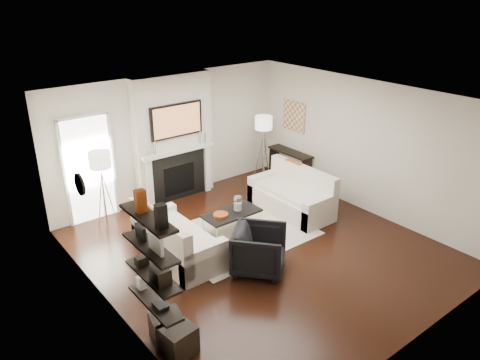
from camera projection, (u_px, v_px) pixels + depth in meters
room_envelope at (262, 180)px, 7.83m from camera, size 6.00×6.00×6.00m
chimney_breast at (174, 138)px, 9.90m from camera, size 1.80×0.25×2.70m
fireplace_surround at (179, 176)px, 10.13m from camera, size 1.30×0.02×1.04m
firebox at (179, 179)px, 10.16m from camera, size 0.75×0.02×0.65m
mantel_pilaster_l at (150, 184)px, 9.69m from camera, size 0.12×0.08×1.10m
mantel_pilaster_r at (207, 168)px, 10.51m from camera, size 0.12×0.08×1.10m
mantel_shelf at (179, 151)px, 9.86m from camera, size 1.70×0.18×0.07m
tv_body at (177, 120)px, 9.62m from camera, size 1.20×0.06×0.70m
tv_screen at (177, 121)px, 9.60m from camera, size 1.10×0.00×0.62m
candlestick_l_tall at (155, 148)px, 9.48m from camera, size 0.04×0.04×0.30m
candlestick_l_short at (149, 150)px, 9.42m from camera, size 0.04×0.04×0.24m
candlestick_r_tall at (200, 137)px, 10.11m from camera, size 0.04×0.04×0.30m
candlestick_r_short at (205, 138)px, 10.19m from camera, size 0.04×0.04×0.24m
hallway_panel at (89, 170)px, 9.04m from camera, size 0.90×0.02×2.10m
door_trim_l at (65, 176)px, 8.76m from camera, size 0.06×0.06×2.16m
door_trim_r at (113, 165)px, 9.30m from camera, size 0.06×0.06×2.16m
door_trim_top at (82, 116)px, 8.61m from camera, size 1.02×0.06×0.06m
rug at (239, 234)px, 8.86m from camera, size 2.60×2.00×0.01m
loveseat_left_base at (178, 246)px, 8.05m from camera, size 0.85×1.80×0.42m
loveseat_left_back at (160, 236)px, 7.73m from camera, size 0.18×1.80×0.80m
loveseat_left_arm_n at (205, 262)px, 7.43m from camera, size 0.85×0.18×0.60m
loveseat_left_arm_s at (155, 224)px, 8.60m from camera, size 0.85×0.18×0.60m
loveseat_left_cushion at (180, 232)px, 7.97m from camera, size 0.63×1.44×0.10m
pillow_left_orange at (150, 219)px, 7.87m from camera, size 0.10×0.42×0.42m
pillow_left_charcoal at (168, 233)px, 7.44m from camera, size 0.10×0.40×0.40m
loveseat_right_base at (291, 202)px, 9.66m from camera, size 0.85×1.80×0.42m
loveseat_right_back at (303, 184)px, 9.72m from camera, size 0.18×1.80×0.80m
loveseat_right_arm_n at (320, 212)px, 9.03m from camera, size 0.85×0.18×0.60m
loveseat_right_arm_s at (265, 186)px, 10.21m from camera, size 0.85×0.18×0.60m
loveseat_right_cushion at (289, 191)px, 9.53m from camera, size 0.63×1.44×0.10m
pillow_right_orange at (293, 171)px, 9.86m from camera, size 0.10×0.42×0.42m
pillow_right_charcoal at (314, 180)px, 9.43m from camera, size 0.10×0.40×0.40m
coffee_table at (232, 213)px, 8.78m from camera, size 1.10×0.55×0.04m
coffee_leg_nw at (217, 236)px, 8.42m from camera, size 0.02×0.02×0.38m
coffee_leg_ne at (259, 220)px, 8.99m from camera, size 0.02×0.02×0.38m
coffee_leg_sw at (203, 227)px, 8.74m from camera, size 0.02×0.02×0.38m
coffee_leg_se at (245, 212)px, 9.31m from camera, size 0.02×0.02×0.38m
hurricane_glass at (238, 203)px, 8.81m from camera, size 0.16×0.16×0.27m
hurricane_candle at (238, 207)px, 8.83m from camera, size 0.11×0.11×0.16m
copper_bowl at (221, 215)px, 8.62m from camera, size 0.28×0.28×0.05m
armchair at (259, 248)px, 7.61m from camera, size 1.11×1.11×0.84m
lamp_left_post at (105, 202)px, 8.77m from camera, size 0.02×0.02×1.20m
lamp_left_shade at (100, 160)px, 8.43m from camera, size 0.40×0.40×0.30m
lamp_left_leg_a at (110, 201)px, 8.83m from camera, size 0.25×0.02×1.23m
lamp_left_leg_b at (100, 201)px, 8.81m from camera, size 0.14×0.22×1.23m
lamp_left_leg_c at (104, 205)px, 8.67m from camera, size 0.14×0.22×1.23m
lamp_right_post at (263, 158)px, 10.97m from camera, size 0.02×0.02×1.20m
lamp_right_shade at (264, 123)px, 10.64m from camera, size 0.40×0.40×0.30m
lamp_right_leg_a at (266, 157)px, 11.04m from camera, size 0.25×0.02×1.23m
lamp_right_leg_b at (259, 157)px, 11.01m from camera, size 0.14×0.22×1.23m
lamp_right_leg_c at (264, 159)px, 10.87m from camera, size 0.14×0.22×1.23m
console_top at (290, 152)px, 10.94m from camera, size 0.35×1.20×0.04m
console_leg_n at (306, 174)px, 10.69m from camera, size 0.30×0.04×0.71m
console_leg_s at (274, 161)px, 11.49m from camera, size 0.30×0.04×0.71m
wall_art at (294, 116)px, 10.78m from camera, size 0.03×0.70×0.70m
shelf_bottom at (155, 303)px, 5.87m from camera, size 0.25×1.00×0.03m
shelf_lower at (153, 276)px, 5.71m from camera, size 0.25×1.00×0.04m
shelf_upper at (150, 248)px, 5.55m from camera, size 0.25×1.00×0.04m
shelf_top at (148, 218)px, 5.40m from camera, size 0.25×1.00×0.04m
decor_magfile_a at (161, 216)px, 5.09m from camera, size 0.12×0.10×0.28m
decor_magfile_b at (140, 201)px, 5.44m from camera, size 0.12×0.10×0.28m
decor_frame_a at (156, 244)px, 5.39m from camera, size 0.04×0.30×0.22m
decor_frame_b at (141, 232)px, 5.68m from camera, size 0.04×0.22×0.18m
decor_wine_rack at (160, 275)px, 5.52m from camera, size 0.18×0.25×0.20m
decor_box_small at (142, 261)px, 5.88m from camera, size 0.15×0.12×0.12m
decor_books at (160, 306)px, 5.75m from camera, size 0.14×0.20×0.05m
decor_box_tall at (141, 282)px, 6.08m from camera, size 0.10×0.10×0.18m
clock_rim at (80, 184)px, 6.79m from camera, size 0.04×0.34×0.34m
clock_face at (81, 184)px, 6.80m from camera, size 0.01×0.29×0.29m
ottoman_near at (167, 328)px, 6.17m from camera, size 0.48×0.48×0.40m
ottoman_far at (178, 340)px, 5.96m from camera, size 0.45×0.45×0.40m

